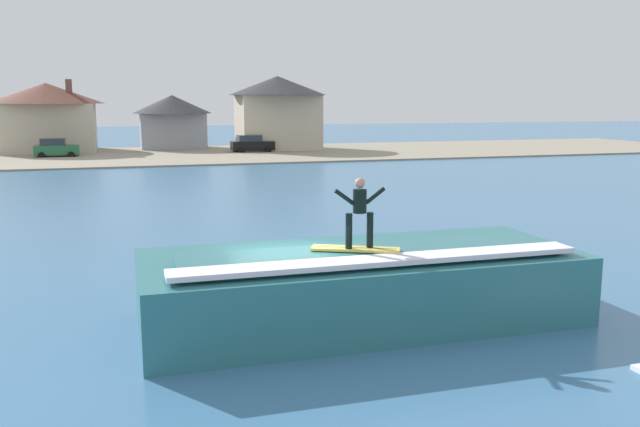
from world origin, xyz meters
name	(u,v)px	position (x,y,z in m)	size (l,w,h in m)	color
ground_plane	(286,319)	(0.00, 0.00, 0.00)	(260.00, 260.00, 0.00)	teal
wave_crest	(362,285)	(1.79, -0.55, 0.89)	(10.66, 4.32, 1.90)	#2C6D73
surfboard	(355,249)	(1.45, -1.02, 1.93)	(2.08, 1.34, 0.06)	#EAD159
surfer	(360,209)	(1.53, -1.06, 2.89)	(1.27, 0.32, 1.66)	black
shoreline_bank	(160,155)	(0.00, 51.41, 0.07)	(120.00, 22.66, 0.15)	gray
car_near_shore	(56,148)	(-9.55, 51.95, 0.95)	(3.97, 2.21, 1.86)	#23663D
car_far_shore	(252,144)	(9.31, 52.57, 0.95)	(4.34, 2.27, 1.86)	black
house_with_chimney	(47,114)	(-10.77, 59.04, 4.02)	(11.57, 11.57, 7.50)	beige
house_gabled_white	(278,107)	(12.68, 55.08, 4.63)	(10.44, 10.44, 7.93)	beige
house_small_cottage	(172,117)	(1.94, 59.88, 3.54)	(8.59, 8.59, 5.95)	#9EA3AD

